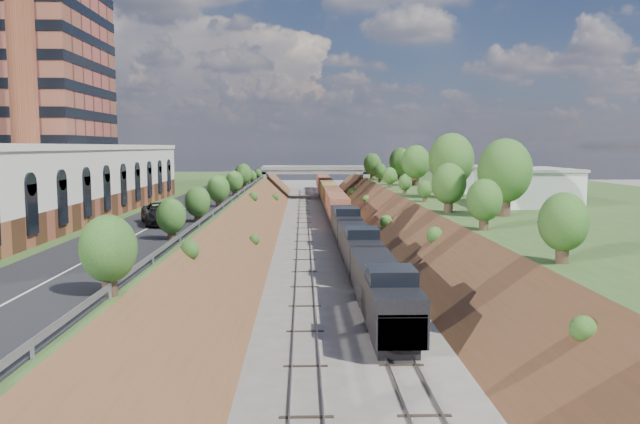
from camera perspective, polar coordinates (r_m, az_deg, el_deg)
platform_left at (r=86.32m, az=-22.12°, el=-0.63°), size 44.00×180.00×5.00m
platform_right at (r=88.39m, az=22.26°, el=-0.49°), size 44.00×180.00×5.00m
embankment_left at (r=81.59m, az=-7.40°, el=-2.36°), size 10.00×180.00×10.00m
embankment_right at (r=82.32m, az=8.03°, el=-2.30°), size 10.00×180.00×10.00m
rail_left_track at (r=81.15m, az=-1.49°, el=-2.30°), size 1.58×180.00×0.18m
rail_right_track at (r=81.33m, az=2.18°, el=-2.28°), size 1.58×180.00×0.18m
road at (r=81.59m, az=-10.60°, el=1.15°), size 8.00×180.00×0.10m
guardrail at (r=80.82m, az=-7.75°, el=1.51°), size 0.10×171.00×0.70m
commercial_building at (r=63.63m, az=-25.02°, el=2.47°), size 14.30×62.30×7.00m
smokestack at (r=84.28m, az=-25.69°, el=14.43°), size 3.20×3.20×40.00m
overpass at (r=142.50m, az=-0.50°, el=3.23°), size 24.50×8.30×7.40m
white_building_near at (r=77.06m, az=18.32°, el=2.13°), size 9.00×12.00×4.00m
white_building_far at (r=97.88m, az=13.66°, el=2.90°), size 8.00×10.00×3.60m
tree_right_large at (r=63.50m, az=16.54°, el=3.57°), size 5.25×5.25×7.61m
tree_left_crest at (r=41.59m, az=-14.19°, el=-0.75°), size 2.45×2.45×3.55m
freight_train at (r=109.96m, az=1.19°, el=1.16°), size 2.91×148.59×4.55m
suv at (r=55.54m, az=-14.24°, el=-0.13°), size 5.12×7.45×1.89m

